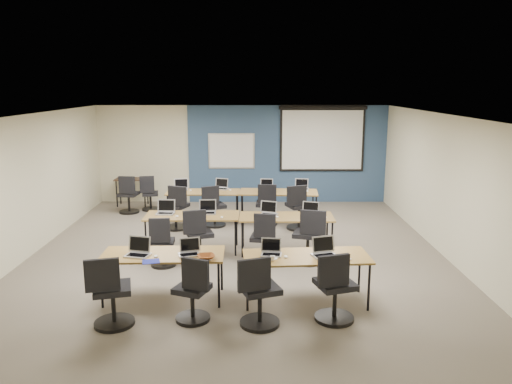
{
  "coord_description": "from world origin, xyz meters",
  "views": [
    {
      "loc": [
        0.34,
        -9.29,
        3.24
      ],
      "look_at": [
        0.37,
        0.4,
        1.16
      ],
      "focal_mm": 35.0,
      "sensor_mm": 36.0,
      "label": 1
    }
  ],
  "objects_px": {
    "laptop_0": "(138,251)",
    "task_chair_4": "(162,246)",
    "laptop_2": "(271,251)",
    "task_chair_8": "(176,211)",
    "laptop_4": "(166,210)",
    "laptop_10": "(267,186)",
    "laptop_9": "(222,186)",
    "task_chair_10": "(266,208)",
    "task_chair_9": "(214,210)",
    "spare_chair_a": "(150,196)",
    "laptop_3": "(324,251)",
    "task_chair_2": "(258,297)",
    "task_chair_0": "(111,297)",
    "laptop_7": "(311,212)",
    "task_chair_1": "(193,295)",
    "task_chair_6": "(263,242)",
    "laptop_6": "(269,211)",
    "laptop_8": "(181,187)",
    "projector_screen": "(322,135)",
    "task_chair_5": "(199,239)",
    "training_table_back_left": "(203,193)",
    "training_table_back_right": "(278,193)",
    "spare_chair_b": "(128,198)",
    "training_table_front_right": "(306,258)",
    "task_chair_11": "(299,211)",
    "laptop_5": "(207,210)",
    "task_chair_7": "(309,240)",
    "utility_table": "(132,182)",
    "laptop_11": "(302,186)",
    "task_chair_3": "(334,293)",
    "training_table_front_left": "(163,256)",
    "training_table_mid_left": "(192,217)"
  },
  "relations": [
    {
      "from": "laptop_9",
      "to": "task_chair_10",
      "type": "xyz_separation_m",
      "value": [
        1.09,
        -0.71,
        -0.38
      ]
    },
    {
      "from": "laptop_3",
      "to": "laptop_9",
      "type": "height_order",
      "value": "laptop_3"
    },
    {
      "from": "laptop_4",
      "to": "task_chair_5",
      "type": "xyz_separation_m",
      "value": [
        0.72,
        -0.69,
        -0.38
      ]
    },
    {
      "from": "laptop_5",
      "to": "task_chair_7",
      "type": "height_order",
      "value": "task_chair_7"
    },
    {
      "from": "task_chair_7",
      "to": "training_table_mid_left",
      "type": "bearing_deg",
      "value": 177.04
    },
    {
      "from": "laptop_8",
      "to": "laptop_4",
      "type": "bearing_deg",
      "value": -98.96
    },
    {
      "from": "training_table_back_right",
      "to": "task_chair_8",
      "type": "relative_size",
      "value": 1.8
    },
    {
      "from": "laptop_4",
      "to": "laptop_10",
      "type": "bearing_deg",
      "value": 52.86
    },
    {
      "from": "laptop_8",
      "to": "laptop_10",
      "type": "xyz_separation_m",
      "value": [
        2.11,
        0.08,
        -0.0
      ]
    },
    {
      "from": "task_chair_6",
      "to": "task_chair_8",
      "type": "height_order",
      "value": "task_chair_8"
    },
    {
      "from": "task_chair_2",
      "to": "utility_table",
      "type": "bearing_deg",
      "value": 96.16
    },
    {
      "from": "task_chair_6",
      "to": "spare_chair_b",
      "type": "xyz_separation_m",
      "value": [
        -3.4,
        3.67,
        0.01
      ]
    },
    {
      "from": "laptop_3",
      "to": "laptop_10",
      "type": "bearing_deg",
      "value": 81.67
    },
    {
      "from": "laptop_6",
      "to": "spare_chair_a",
      "type": "xyz_separation_m",
      "value": [
        -3.04,
        3.2,
        -0.41
      ]
    },
    {
      "from": "projector_screen",
      "to": "laptop_9",
      "type": "relative_size",
      "value": 7.28
    },
    {
      "from": "task_chair_10",
      "to": "task_chair_11",
      "type": "relative_size",
      "value": 0.96
    },
    {
      "from": "laptop_2",
      "to": "laptop_0",
      "type": "bearing_deg",
      "value": -172.37
    },
    {
      "from": "laptop_2",
      "to": "laptop_8",
      "type": "xyz_separation_m",
      "value": [
        -2.06,
        4.8,
        0.01
      ]
    },
    {
      "from": "spare_chair_a",
      "to": "spare_chair_b",
      "type": "distance_m",
      "value": 0.56
    },
    {
      "from": "task_chair_7",
      "to": "utility_table",
      "type": "xyz_separation_m",
      "value": [
        -4.35,
        4.55,
        0.21
      ]
    },
    {
      "from": "laptop_0",
      "to": "spare_chair_a",
      "type": "distance_m",
      "value": 5.7
    },
    {
      "from": "task_chair_0",
      "to": "laptop_7",
      "type": "height_order",
      "value": "task_chair_0"
    },
    {
      "from": "laptop_4",
      "to": "laptop_5",
      "type": "xyz_separation_m",
      "value": [
        0.83,
        0.03,
        -0.0
      ]
    },
    {
      "from": "laptop_0",
      "to": "spare_chair_a",
      "type": "xyz_separation_m",
      "value": [
        -1.0,
        5.59,
        -0.41
      ]
    },
    {
      "from": "task_chair_1",
      "to": "task_chair_6",
      "type": "xyz_separation_m",
      "value": [
        1.01,
        2.37,
        0.0
      ]
    },
    {
      "from": "laptop_0",
      "to": "training_table_back_right",
      "type": "bearing_deg",
      "value": 77.17
    },
    {
      "from": "task_chair_6",
      "to": "laptop_7",
      "type": "relative_size",
      "value": 2.94
    },
    {
      "from": "laptop_7",
      "to": "laptop_8",
      "type": "distance_m",
      "value": 3.83
    },
    {
      "from": "task_chair_10",
      "to": "laptop_11",
      "type": "bearing_deg",
      "value": 41.33
    },
    {
      "from": "laptop_2",
      "to": "task_chair_7",
      "type": "relative_size",
      "value": 0.29
    },
    {
      "from": "training_table_front_left",
      "to": "training_table_mid_left",
      "type": "relative_size",
      "value": 1.0
    },
    {
      "from": "training_table_front_left",
      "to": "training_table_back_left",
      "type": "height_order",
      "value": "same"
    },
    {
      "from": "task_chair_4",
      "to": "spare_chair_a",
      "type": "relative_size",
      "value": 1.0
    },
    {
      "from": "laptop_0",
      "to": "task_chair_4",
      "type": "xyz_separation_m",
      "value": [
        0.08,
        1.44,
        -0.41
      ]
    },
    {
      "from": "task_chair_8",
      "to": "laptop_11",
      "type": "distance_m",
      "value": 3.15
    },
    {
      "from": "task_chair_1",
      "to": "laptop_6",
      "type": "relative_size",
      "value": 2.92
    },
    {
      "from": "task_chair_3",
      "to": "laptop_8",
      "type": "height_order",
      "value": "task_chair_3"
    },
    {
      "from": "task_chair_9",
      "to": "task_chair_8",
      "type": "bearing_deg",
      "value": 171.71
    },
    {
      "from": "laptop_2",
      "to": "task_chair_8",
      "type": "relative_size",
      "value": 0.29
    },
    {
      "from": "training_table_back_left",
      "to": "task_chair_8",
      "type": "distance_m",
      "value": 0.95
    },
    {
      "from": "laptop_6",
      "to": "laptop_11",
      "type": "height_order",
      "value": "laptop_6"
    },
    {
      "from": "projector_screen",
      "to": "task_chair_5",
      "type": "distance_m",
      "value": 5.76
    },
    {
      "from": "task_chair_4",
      "to": "task_chair_8",
      "type": "distance_m",
      "value": 2.42
    },
    {
      "from": "task_chair_5",
      "to": "utility_table",
      "type": "height_order",
      "value": "task_chair_5"
    },
    {
      "from": "training_table_front_right",
      "to": "task_chair_11",
      "type": "bearing_deg",
      "value": 82.71
    },
    {
      "from": "task_chair_9",
      "to": "spare_chair_a",
      "type": "distance_m",
      "value": 2.36
    },
    {
      "from": "utility_table",
      "to": "task_chair_11",
      "type": "bearing_deg",
      "value": -28.28
    },
    {
      "from": "task_chair_2",
      "to": "laptop_9",
      "type": "distance_m",
      "value": 5.83
    },
    {
      "from": "training_table_front_left",
      "to": "laptop_6",
      "type": "bearing_deg",
      "value": 53.23
    },
    {
      "from": "laptop_11",
      "to": "utility_table",
      "type": "distance_m",
      "value": 4.71
    }
  ]
}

